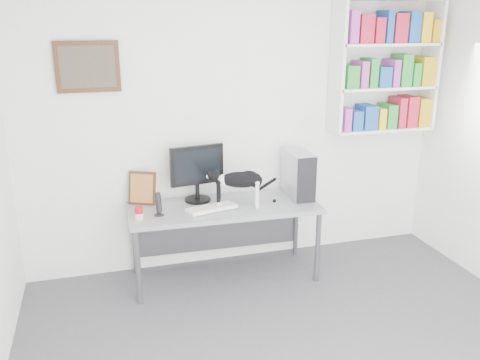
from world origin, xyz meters
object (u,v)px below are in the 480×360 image
Objects in this scene: desk at (225,242)px; keyboard at (212,208)px; pc_tower at (298,174)px; soup_can at (139,213)px; bookshelf at (385,66)px; cat at (239,189)px; speaker at (159,204)px; leaning_print at (142,187)px; monitor at (197,173)px.

desk is 0.39m from keyboard.
pc_tower is 1.50m from soup_can.
soup_can is at bearing -171.81° from bookshelf.
soup_can is 0.19× the size of cat.
desk is 8.01× the size of speaker.
soup_can is (-2.39, -0.34, -1.10)m from bookshelf.
pc_tower reaches higher than keyboard.
desk is at bearing -8.79° from speaker.
pc_tower is 1.42m from leaning_print.
leaning_print is (-0.56, 0.32, 0.14)m from keyboard.
soup_can is at bearing -169.65° from desk.
monitor reaches higher than cat.
keyboard is (0.07, -0.26, -0.25)m from monitor.
keyboard is at bearing -150.67° from desk.
cat is at bearing -47.02° from monitor.
bookshelf reaches higher than monitor.
pc_tower is 1.32m from speaker.
leaning_print is at bearing 161.48° from desk.
leaning_print is (-0.10, 0.33, 0.05)m from speaker.
pc_tower is (0.85, 0.14, 0.20)m from keyboard.
desk is 5.49× the size of leaning_print.
bookshelf reaches higher than soup_can.
cat is (0.12, -0.06, 0.52)m from desk.
bookshelf reaches higher than keyboard.
leaning_print is at bearing 174.00° from pc_tower.
monitor is (-0.20, 0.19, 0.61)m from desk.
desk is at bearing -173.08° from pc_tower.
soup_can reaches higher than keyboard.
monitor is 0.97× the size of cat.
soup_can is 0.89m from cat.
pc_tower is at bearing -9.65° from speaker.
pc_tower is 4.08× the size of soup_can.
speaker is 0.71m from cat.
speaker reaches higher than desk.
pc_tower is 0.62m from cat.
cat is (0.88, 0.05, 0.12)m from soup_can.
leaning_print is (-0.69, 0.25, 0.50)m from desk.
leaning_print is at bearing 91.43° from speaker.
monitor is 1.22× the size of keyboard.
speaker is at bearing -172.23° from bookshelf.
desk is 0.92m from pc_tower.
desk is at bearing -171.96° from bookshelf.
desk is at bearing 8.51° from soup_can.
desk is 3.18× the size of monitor.
leaning_print reaches higher than keyboard.
soup_can is (-0.07, -0.37, -0.10)m from leaning_print.
bookshelf is at bearing 11.56° from pc_tower.
monitor is 0.50m from leaning_print.
bookshelf is 2.48m from speaker.
bookshelf is 2.91× the size of pc_tower.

